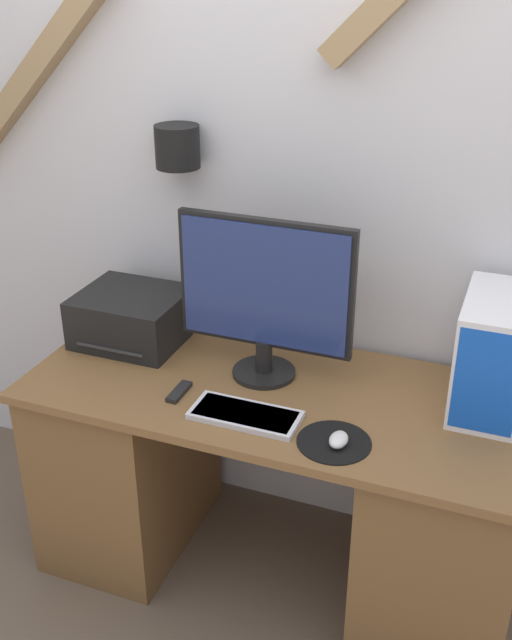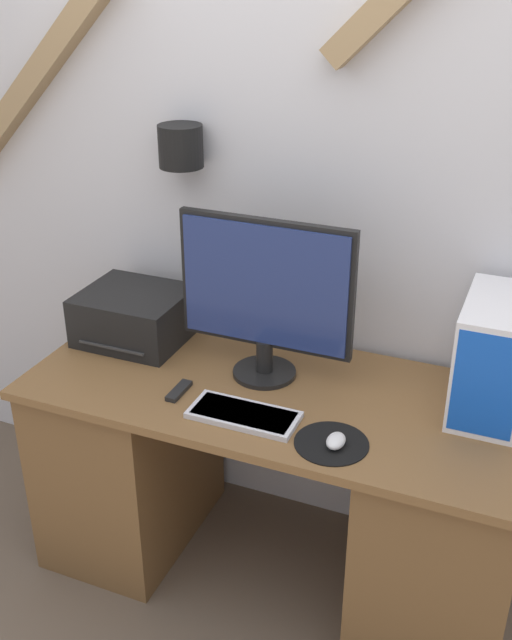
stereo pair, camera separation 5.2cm
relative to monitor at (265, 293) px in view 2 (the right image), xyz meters
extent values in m
cube|color=silver|center=(0.07, 0.34, 0.26)|extent=(6.40, 0.05, 2.70)
cube|color=#9E7F56|center=(-1.01, 0.27, 0.57)|extent=(0.84, 0.08, 0.84)
cylinder|color=black|center=(-0.41, 0.23, 0.38)|extent=(0.16, 0.16, 0.14)
cube|color=brown|center=(0.07, -0.08, -0.32)|extent=(1.65, 0.72, 0.03)
cube|color=brown|center=(-0.51, -0.08, -0.71)|extent=(0.46, 0.66, 0.76)
cube|color=brown|center=(0.65, -0.08, -0.71)|extent=(0.46, 0.66, 0.76)
cylinder|color=black|center=(0.00, 0.00, -0.29)|extent=(0.21, 0.21, 0.02)
cylinder|color=black|center=(0.00, 0.00, -0.23)|extent=(0.06, 0.06, 0.11)
cube|color=black|center=(0.00, 0.01, 0.03)|extent=(0.59, 0.03, 0.44)
cube|color=navy|center=(0.00, -0.01, 0.03)|extent=(0.56, 0.01, 0.41)
cube|color=silver|center=(0.04, -0.27, -0.29)|extent=(0.34, 0.15, 0.02)
cube|color=white|center=(0.04, -0.27, -0.29)|extent=(0.31, 0.13, 0.01)
cylinder|color=black|center=(0.33, -0.30, -0.30)|extent=(0.22, 0.22, 0.00)
ellipsoid|color=silver|center=(0.34, -0.31, -0.28)|extent=(0.05, 0.08, 0.03)
cube|color=white|center=(0.72, 0.08, -0.12)|extent=(0.20, 0.38, 0.37)
cube|color=blue|center=(0.72, -0.11, -0.12)|extent=(0.18, 0.01, 0.33)
cube|color=black|center=(-0.54, 0.06, -0.21)|extent=(0.37, 0.33, 0.18)
cube|color=#333333|center=(-0.54, -0.04, -0.26)|extent=(0.26, 0.15, 0.01)
cube|color=black|center=(-0.21, -0.22, -0.29)|extent=(0.04, 0.12, 0.02)
camera|label=1|loc=(0.76, -2.05, 0.99)|focal=42.00mm
camera|label=2|loc=(0.81, -2.03, 0.99)|focal=42.00mm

